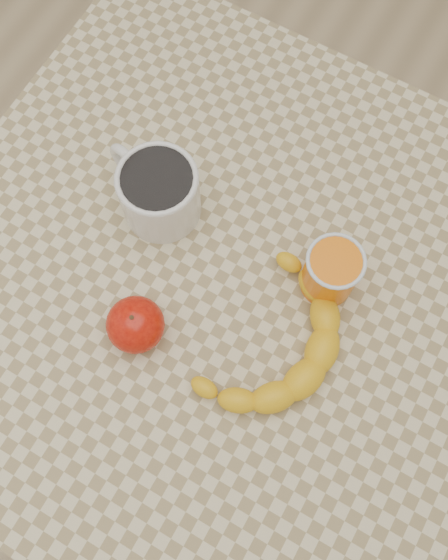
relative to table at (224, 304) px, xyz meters
The scene contains 6 objects.
ground 0.66m from the table, ahead, with size 3.00×3.00×0.00m, color tan.
table is the anchor object (origin of this frame).
coffee_mug 0.19m from the table, 156.92° to the left, with size 0.16×0.13×0.09m.
orange_juice_glass 0.18m from the table, 30.84° to the left, with size 0.07×0.07×0.08m.
apple 0.17m from the table, 120.51° to the right, with size 0.07×0.07×0.07m.
banana 0.15m from the table, 24.56° to the right, with size 0.24×0.29×0.04m, color yellow, non-canonical shape.
Camera 1 is at (0.13, -0.22, 1.51)m, focal length 40.00 mm.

